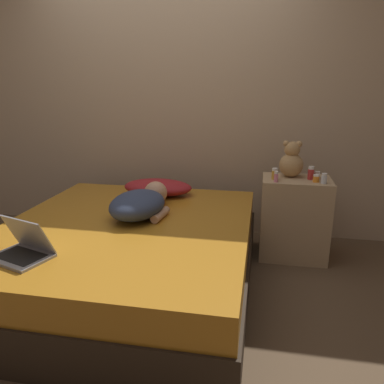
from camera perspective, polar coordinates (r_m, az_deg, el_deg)
The scene contains 14 objects.
ground_plane at distance 2.87m, azimuth -9.47°, elevation -14.00°, with size 12.00×12.00×0.00m, color brown.
wall_back at distance 3.69m, azimuth -3.57°, elevation 14.09°, with size 8.00×0.06×2.60m.
bed at distance 2.76m, azimuth -9.70°, elevation -9.58°, with size 1.73×1.96×0.50m.
nightstand at distance 3.27m, azimuth 15.28°, elevation -3.87°, with size 0.55×0.39×0.69m.
pillow at distance 3.28m, azimuth -5.24°, elevation 0.73°, with size 0.60×0.34×0.14m.
person_lying at distance 2.77m, azimuth -7.81°, elevation -1.67°, with size 0.43×0.70×0.19m.
laptop at distance 2.31m, azimuth -24.30°, elevation -7.83°, with size 0.37×0.32×0.23m.
teddy_bear at distance 3.20m, azimuth 14.91°, elevation 4.56°, with size 0.20×0.20×0.30m.
bottle_white at distance 3.21m, azimuth 18.53°, elevation 2.44°, with size 0.05×0.05×0.06m.
bottle_orange at distance 3.10m, azimuth 18.40°, elevation 1.98°, with size 0.05×0.05×0.06m.
bottle_pink at distance 3.02m, azimuth 12.69°, elevation 2.27°, with size 0.03×0.03×0.09m.
bottle_clear at distance 3.07m, azimuth 19.48°, elevation 1.95°, with size 0.04×0.04×0.08m.
bottle_amber at distance 3.09m, azimuth 12.48°, elevation 2.71°, with size 0.05×0.05×0.09m.
bottle_red at distance 3.17m, azimuth 17.66°, elevation 2.77°, with size 0.05×0.05×0.11m.
Camera 1 is at (0.90, -2.32, 1.43)m, focal length 35.00 mm.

